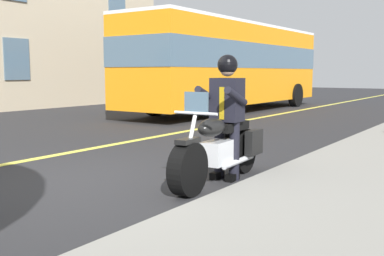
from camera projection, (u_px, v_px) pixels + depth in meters
ground_plane at (90, 181)px, 6.28m from camera, size 80.00×80.00×0.00m
lane_center_stripe at (5, 164)px, 7.40m from camera, size 60.00×0.16×0.01m
motorcycle_main at (220, 149)px, 6.20m from camera, size 2.22×0.68×1.26m
rider_main at (227, 106)px, 6.29m from camera, size 0.65×0.58×1.74m
bus_near at (232, 62)px, 17.48m from camera, size 11.05×2.70×3.30m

